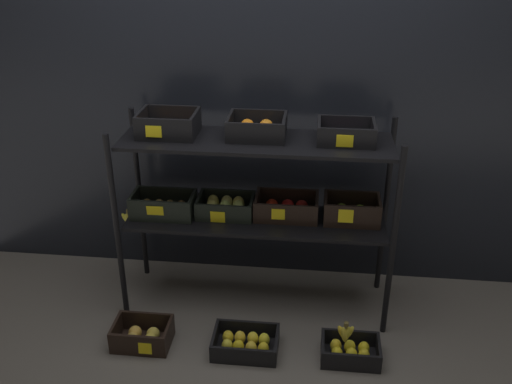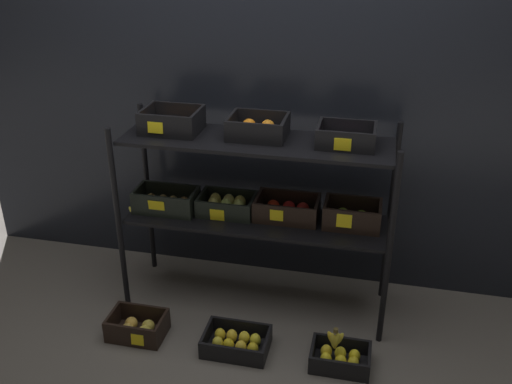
{
  "view_description": "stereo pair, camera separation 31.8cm",
  "coord_description": "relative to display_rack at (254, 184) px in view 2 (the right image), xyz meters",
  "views": [
    {
      "loc": [
        0.31,
        -2.85,
        2.12
      ],
      "look_at": [
        0.0,
        0.0,
        0.73
      ],
      "focal_mm": 40.31,
      "sensor_mm": 36.0,
      "label": 1
    },
    {
      "loc": [
        0.63,
        -2.79,
        2.12
      ],
      "look_at": [
        0.0,
        0.0,
        0.73
      ],
      "focal_mm": 40.31,
      "sensor_mm": 36.0,
      "label": 2
    }
  ],
  "objects": [
    {
      "name": "display_rack",
      "position": [
        0.0,
        0.0,
        0.0
      ],
      "size": [
        1.6,
        0.46,
        1.16
      ],
      "color": "black",
      "rests_on": "ground_plane"
    },
    {
      "name": "crate_ground_center_lemon",
      "position": [
        0.56,
        -0.48,
        -0.73
      ],
      "size": [
        0.31,
        0.21,
        0.11
      ],
      "color": "black",
      "rests_on": "ground_plane"
    },
    {
      "name": "ground_plane",
      "position": [
        0.01,
        -0.02,
        -0.77
      ],
      "size": [
        10.0,
        10.0,
        0.0
      ],
      "primitive_type": "plane",
      "color": "#605B56"
    },
    {
      "name": "storefront_wall",
      "position": [
        0.01,
        0.4,
        0.38
      ],
      "size": [
        3.88,
        0.12,
        2.3
      ],
      "primitive_type": "cube",
      "color": "black",
      "rests_on": "ground_plane"
    },
    {
      "name": "banana_bunch_loose",
      "position": [
        0.53,
        -0.47,
        -0.61
      ],
      "size": [
        0.11,
        0.04,
        0.13
      ],
      "color": "brown",
      "rests_on": "crate_ground_center_lemon"
    },
    {
      "name": "crate_ground_lemon",
      "position": [
        0.01,
        -0.47,
        -0.73
      ],
      "size": [
        0.35,
        0.24,
        0.1
      ],
      "color": "black",
      "rests_on": "ground_plane"
    },
    {
      "name": "crate_ground_apple_gold",
      "position": [
        -0.56,
        -0.48,
        -0.72
      ],
      "size": [
        0.31,
        0.22,
        0.13
      ],
      "color": "black",
      "rests_on": "ground_plane"
    }
  ]
}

